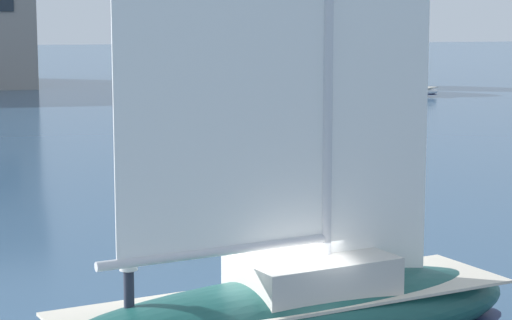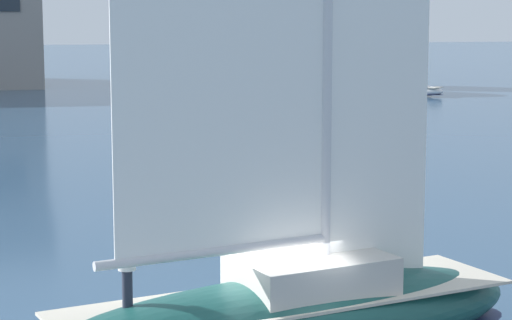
% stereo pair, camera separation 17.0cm
% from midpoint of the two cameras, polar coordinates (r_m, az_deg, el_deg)
% --- Properties ---
extents(sailboat_main, '(11.44, 5.96, 15.13)m').
position_cam_midpoint_polar(sailboat_main, '(20.35, 1.67, -8.60)').
color(sailboat_main, '#194C47').
rests_on(sailboat_main, ground).
extents(sailboat_moored_mid_channel, '(5.07, 5.75, 8.29)m').
position_cam_midpoint_polar(sailboat_moored_mid_channel, '(86.19, 8.53, 4.03)').
color(sailboat_moored_mid_channel, silver).
rests_on(sailboat_moored_mid_channel, ground).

